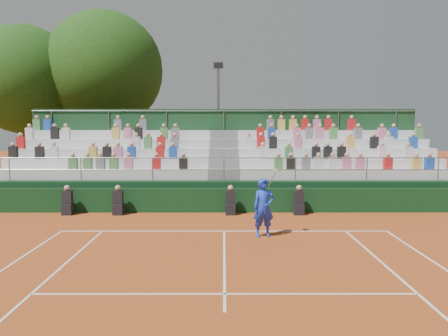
{
  "coord_description": "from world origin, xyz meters",
  "views": [
    {
      "loc": [
        -0.03,
        -14.44,
        3.59
      ],
      "look_at": [
        0.0,
        3.5,
        1.8
      ],
      "focal_mm": 35.0,
      "sensor_mm": 36.0,
      "label": 1
    }
  ],
  "objects_px": {
    "tennis_player": "(264,208)",
    "tree_east": "(105,70)",
    "floodlight_mast": "(218,112)",
    "tree_west": "(25,80)"
  },
  "relations": [
    {
      "from": "tennis_player",
      "to": "tree_east",
      "type": "height_order",
      "value": "tree_east"
    },
    {
      "from": "tennis_player",
      "to": "floodlight_mast",
      "type": "xyz_separation_m",
      "value": [
        -1.61,
        14.21,
        3.46
      ]
    },
    {
      "from": "tennis_player",
      "to": "tree_west",
      "type": "xyz_separation_m",
      "value": [
        -13.67,
        13.84,
        5.41
      ]
    },
    {
      "from": "tree_west",
      "to": "tree_east",
      "type": "height_order",
      "value": "tree_east"
    },
    {
      "from": "tree_east",
      "to": "tennis_player",
      "type": "bearing_deg",
      "value": -58.55
    },
    {
      "from": "tree_west",
      "to": "floodlight_mast",
      "type": "bearing_deg",
      "value": 1.75
    },
    {
      "from": "tennis_player",
      "to": "floodlight_mast",
      "type": "relative_size",
      "value": 0.3
    },
    {
      "from": "tennis_player",
      "to": "tree_west",
      "type": "bearing_deg",
      "value": 134.64
    },
    {
      "from": "floodlight_mast",
      "to": "tennis_player",
      "type": "bearing_deg",
      "value": -83.55
    },
    {
      "from": "tennis_player",
      "to": "tree_west",
      "type": "height_order",
      "value": "tree_west"
    }
  ]
}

